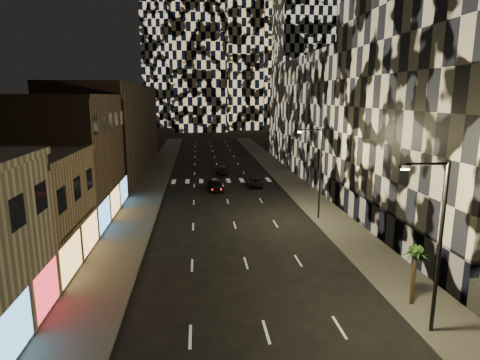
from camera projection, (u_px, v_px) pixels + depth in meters
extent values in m
cube|color=#47443F|center=(153.00, 182.00, 58.10)|extent=(4.00, 120.00, 0.15)
cube|color=#47443F|center=(288.00, 179.00, 60.17)|extent=(4.00, 120.00, 0.15)
cube|color=#4C4C47|center=(167.00, 181.00, 58.32)|extent=(0.20, 120.00, 0.15)
cube|color=#4C4C47|center=(274.00, 179.00, 59.96)|extent=(0.20, 120.00, 0.15)
cube|color=#897052|center=(6.00, 215.00, 28.35)|extent=(10.00, 10.00, 8.00)
cube|color=#4D382B|center=(62.00, 160.00, 40.11)|extent=(10.00, 15.00, 12.00)
cube|color=#4D382B|center=(114.00, 129.00, 65.69)|extent=(10.00, 40.00, 14.00)
cube|color=#232326|center=(473.00, 111.00, 34.15)|extent=(16.00, 25.00, 22.00)
cube|color=#383838|center=(378.00, 220.00, 35.30)|extent=(0.60, 25.00, 3.00)
cube|color=#232326|center=(339.00, 116.00, 66.19)|extent=(16.00, 40.00, 18.00)
cylinder|color=black|center=(439.00, 250.00, 20.16)|extent=(0.20, 0.20, 9.00)
cylinder|color=black|center=(427.00, 164.00, 19.14)|extent=(2.20, 0.14, 0.14)
cube|color=black|center=(405.00, 167.00, 19.05)|extent=(0.50, 0.25, 0.18)
cube|color=#FFEAB2|center=(405.00, 169.00, 19.08)|extent=(0.35, 0.18, 0.06)
cylinder|color=black|center=(320.00, 174.00, 39.62)|extent=(0.20, 0.20, 9.00)
cylinder|color=black|center=(311.00, 130.00, 38.61)|extent=(2.20, 0.14, 0.14)
cube|color=black|center=(300.00, 131.00, 38.52)|extent=(0.50, 0.25, 0.18)
cube|color=#FFEAB2|center=(300.00, 132.00, 38.54)|extent=(0.35, 0.18, 0.06)
imported|color=black|center=(216.00, 185.00, 52.75)|extent=(2.31, 4.54, 1.48)
imported|color=black|center=(222.00, 170.00, 64.56)|extent=(1.98, 4.36, 1.24)
imported|color=black|center=(255.00, 182.00, 55.31)|extent=(2.33, 4.35, 1.16)
cylinder|color=#47331E|center=(413.00, 279.00, 23.49)|extent=(0.23, 0.23, 3.11)
sphere|color=#224418|center=(416.00, 252.00, 23.14)|extent=(0.68, 0.68, 0.68)
cone|color=#224418|center=(420.00, 253.00, 23.18)|extent=(1.35, 0.27, 0.82)
cone|color=#224418|center=(417.00, 251.00, 23.35)|extent=(1.05, 1.22, 0.82)
cone|color=#224418|center=(413.00, 251.00, 23.38)|extent=(0.56, 1.37, 0.82)
cone|color=#224418|center=(411.00, 252.00, 23.23)|extent=(1.33, 0.83, 0.82)
cone|color=#224418|center=(413.00, 254.00, 23.03)|extent=(1.33, 0.83, 0.82)
cone|color=#224418|center=(417.00, 254.00, 22.92)|extent=(0.57, 1.37, 0.82)
cone|color=#224418|center=(420.00, 254.00, 22.98)|extent=(1.05, 1.22, 0.82)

